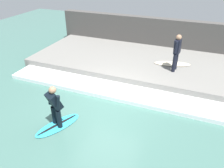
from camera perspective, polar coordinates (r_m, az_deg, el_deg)
name	(u,v)px	position (r m, az deg, el deg)	size (l,w,h in m)	color
ground_plane	(108,105)	(8.25, -1.11, -5.60)	(28.00, 28.00, 0.00)	#426B60
concrete_ledge	(136,62)	(11.22, 6.28, 5.68)	(4.40, 10.33, 0.43)	slate
back_wall	(149,34)	(13.19, 9.53, 12.72)	(0.50, 10.84, 1.94)	#474442
wave_foam_crest	(117,91)	(8.92, 1.20, -1.91)	(1.19, 9.81, 0.17)	white
surfboard_riding	(58,125)	(7.53, -13.93, -10.37)	(1.71, 1.18, 0.07)	#2DADD1
surfer_riding	(55,105)	(7.04, -14.74, -5.21)	(0.54, 0.60, 1.44)	black
surfer_waiting_near	(177,51)	(9.88, 16.56, 8.28)	(0.55, 0.30, 1.64)	black
surfboard_waiting_near	(172,64)	(10.80, 15.47, 5.15)	(0.96, 1.77, 0.06)	beige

